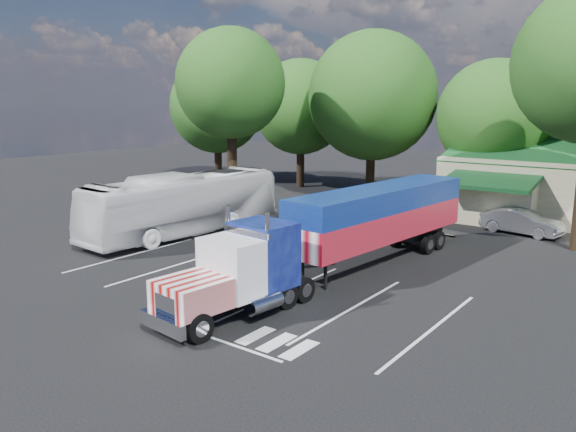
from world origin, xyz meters
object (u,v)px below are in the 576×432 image
Objects in this scene: semi_truck at (349,226)px; woman at (296,251)px; bicycle at (403,220)px; silver_sedan at (522,222)px; tour_bus at (184,204)px.

woman is at bearing -157.77° from semi_truck.
semi_truck is 11.29× the size of bicycle.
bicycle is 6.85m from silver_sedan.
silver_sedan is at bearing 30.12° from bicycle.
silver_sedan is (4.15, 12.70, -1.43)m from semi_truck.
semi_truck is 11.69m from tour_bus.
semi_truck reaches higher than woman.
woman is 14.92m from silver_sedan.
woman is 10.91m from bicycle.
tour_bus is at bearing 47.38° from woman.
semi_truck reaches higher than silver_sedan.
semi_truck is 11.81× the size of woman.
tour_bus is (-9.44, -9.30, 1.35)m from bicycle.
tour_bus reaches higher than woman.
silver_sedan is (6.37, 2.50, 0.32)m from bicycle.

